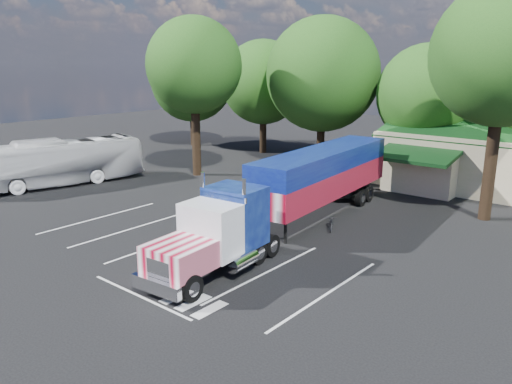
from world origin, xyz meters
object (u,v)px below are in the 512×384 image
Objects in this scene: bicycle at (331,222)px; silver_sedan at (445,181)px; woman at (234,247)px; semi_truck at (301,186)px; tour_bus at (58,162)px.

bicycle is 0.36× the size of silver_sedan.
woman reaches higher than silver_sedan.
bicycle is (1.58, 0.81, -2.00)m from semi_truck.
semi_truck is 2.67m from bicycle.
semi_truck is 20.21m from tour_bus.
semi_truck is at bearing 10.00° from woman.
bicycle is at bearing 22.26° from semi_truck.
semi_truck is at bearing 175.92° from bicycle.
silver_sedan is (2.80, 19.68, -0.05)m from woman.
tour_bus is at bearing 111.88° from silver_sedan.
bicycle is at bearing 158.00° from silver_sedan.
semi_truck is 14.01m from silver_sedan.
tour_bus is (-21.50, -4.12, 1.32)m from bicycle.
tour_bus is at bearing -175.53° from semi_truck.
tour_bus reaches higher than silver_sedan.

